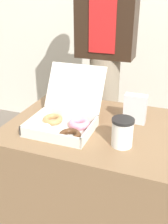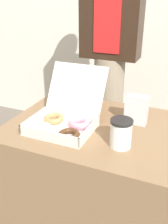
% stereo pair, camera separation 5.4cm
% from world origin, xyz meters
% --- Properties ---
extents(table, '(0.84, 0.65, 0.73)m').
position_xyz_m(table, '(0.00, 0.00, 0.36)').
color(table, brown).
rests_on(table, ground_plane).
extents(donut_box, '(0.30, 0.37, 0.26)m').
position_xyz_m(donut_box, '(-0.13, -0.08, 0.77)').
color(donut_box, silver).
rests_on(donut_box, table).
extents(coffee_cup, '(0.09, 0.09, 0.12)m').
position_xyz_m(coffee_cup, '(0.17, -0.14, 0.79)').
color(coffee_cup, white).
rests_on(coffee_cup, table).
extents(napkin_holder, '(0.11, 0.05, 0.15)m').
position_xyz_m(napkin_holder, '(0.18, 0.10, 0.80)').
color(napkin_holder, silver).
rests_on(napkin_holder, table).
extents(person_customer, '(0.38, 0.21, 1.73)m').
position_xyz_m(person_customer, '(-0.12, 0.59, 0.96)').
color(person_customer, gray).
rests_on(person_customer, ground_plane).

